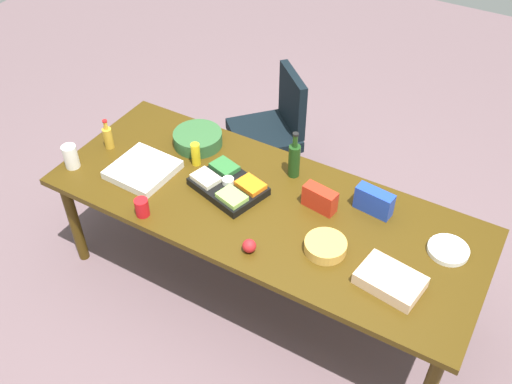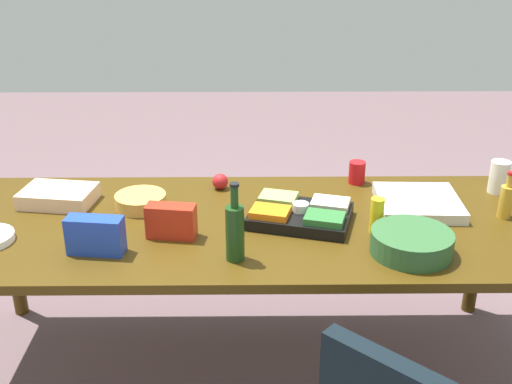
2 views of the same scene
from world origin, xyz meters
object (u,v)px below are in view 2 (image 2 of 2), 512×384
Objects in this scene: chip_bowl at (141,201)px; apple_red at (220,181)px; mayo_jar at (499,177)px; pizza_box at (418,203)px; salad_bowl at (411,243)px; chip_bag_red at (171,221)px; conference_table at (244,235)px; veggie_tray at (300,214)px; sheet_cake at (59,196)px; mustard_bottle at (377,216)px; dressing_bottle at (506,200)px; chip_bag_blue at (95,235)px; red_solo_cup at (357,172)px; wine_bottle at (235,231)px.

chip_bowl is 0.41m from apple_red.
pizza_box is at bearing -157.72° from mayo_jar.
mayo_jar is at bearing 46.71° from salad_bowl.
conference_table is at bearing 24.16° from chip_bag_red.
chip_bag_red is (-0.30, -0.13, 0.13)m from conference_table.
chip_bag_red is at bearing -109.88° from apple_red.
veggie_tray is at bearing -164.06° from pizza_box.
mayo_jar reaches higher than salad_bowl.
salad_bowl is at bearing -39.64° from apple_red.
sheet_cake is 0.39m from chip_bowl.
mustard_bottle is at bearing -34.98° from apple_red.
dressing_bottle reaches higher than sheet_cake.
apple_red reaches higher than chip_bowl.
chip_bag_blue is at bearing -171.98° from mustard_bottle.
conference_table is 0.71m from red_solo_cup.
chip_bowl is at bearing 132.84° from wine_bottle.
chip_bag_red reaches higher than apple_red.
mustard_bottle is 0.33m from veggie_tray.
dressing_bottle is 0.44× the size of veggie_tray.
chip_bowl is 1.68m from mayo_jar.
mustard_bottle is 1.13m from chip_bag_blue.
wine_bottle is (-0.27, -0.32, 0.09)m from veggie_tray.
veggie_tray is 0.43m from wine_bottle.
salad_bowl is 2.90× the size of red_solo_cup.
wine_bottle is at bearing -5.91° from chip_bag_blue.
sheet_cake is at bearing 162.29° from salad_bowl.
mayo_jar is (0.07, 0.27, -0.00)m from dressing_bottle.
conference_table is 0.57m from mustard_bottle.
veggie_tray is 1.35× the size of pizza_box.
salad_bowl is at bearing -34.15° from veggie_tray.
dressing_bottle is 1.99m from sheet_cake.
wine_bottle is 0.95m from red_solo_cup.
apple_red is (0.18, 0.49, -0.03)m from chip_bag_red.
dressing_bottle is 0.61m from mustard_bottle.
chip_bag_red is at bearing 25.25° from chip_bag_blue.
red_solo_cup is at bearing 5.68° from apple_red.
mustard_bottle is at bearing -132.54° from pizza_box.
apple_red is at bearing 70.12° from chip_bag_red.
conference_table is at bearing -178.18° from dressing_bottle.
pizza_box is at bearing -51.65° from red_solo_cup.
chip_bag_red reaches higher than sheet_cake.
red_solo_cup is (-0.58, 0.39, -0.03)m from dressing_bottle.
dressing_bottle is at bearing -13.24° from pizza_box.
chip_bag_red is 1.29× the size of mayo_jar.
chip_bowl is 0.72× the size of wine_bottle.
veggie_tray is 0.51m from apple_red.
chip_bag_blue is at bearing -162.11° from veggie_tray.
pizza_box is (1.63, -0.07, -0.01)m from sheet_cake.
dressing_bottle reaches higher than apple_red.
dressing_bottle is at bearing -4.74° from sheet_cake.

